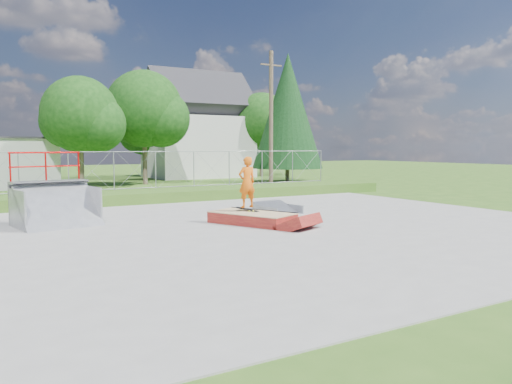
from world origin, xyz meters
The scene contains 16 objects.
ground centered at (0.00, 0.00, 0.00)m, with size 120.00×120.00×0.00m, color #2E5719.
concrete_pad centered at (0.00, 0.00, 0.02)m, with size 20.00×16.00×0.04m, color gray.
grass_berm centered at (0.00, 9.50, 0.25)m, with size 24.00×3.00×0.50m, color #2E5719.
grind_box centered at (-0.03, 1.04, 0.20)m, with size 2.31×3.01×0.40m.
quarter_pipe centered at (-5.50, 3.76, 1.17)m, with size 2.33×1.97×2.33m, color gray, non-canonical shape.
flat_bank_ramp centered at (2.10, 2.79, 0.21)m, with size 1.35×1.44×0.41m, color gray, non-canonical shape.
skateboard centered at (-0.02, 1.40, 0.45)m, with size 0.22×0.80×0.02m, color black.
skater centered at (-0.02, 1.40, 1.28)m, with size 0.61×0.40×1.66m, color orange.
chain_link_fence centered at (0.00, 10.50, 1.40)m, with size 20.00×0.06×1.80m, color #92959B, non-canonical shape.
gable_house centered at (9.00, 26.00, 3.84)m, with size 8.40×6.08×8.94m.
utility_pole centered at (7.50, 12.00, 4.00)m, with size 0.24×0.24×8.00m, color brown.
tree_left_near centered at (-1.75, 17.83, 4.24)m, with size 4.76×4.48×6.65m.
tree_center centered at (2.78, 19.81, 4.85)m, with size 5.44×5.12×7.60m.
tree_right_far centered at (14.27, 23.82, 4.54)m, with size 5.10×4.80×7.12m.
tree_back_mid centered at (5.21, 27.86, 3.63)m, with size 4.08×3.84×5.70m.
conifer_tree centered at (12.00, 17.00, 5.05)m, with size 5.04×5.04×9.10m.
Camera 1 is at (-7.90, -12.76, 2.48)m, focal length 35.00 mm.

